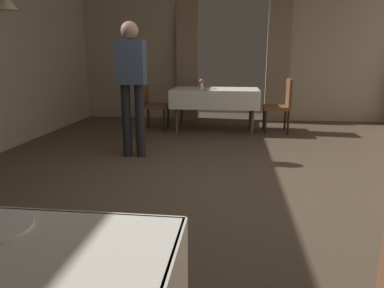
{
  "coord_description": "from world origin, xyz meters",
  "views": [
    {
      "loc": [
        0.07,
        -3.35,
        1.28
      ],
      "look_at": [
        -0.41,
        0.63,
        0.3
      ],
      "focal_mm": 32.95,
      "sensor_mm": 36.0,
      "label": 1
    }
  ],
  "objects_px": {
    "chair_mid_right": "(281,103)",
    "person_waiter_by_doorway": "(132,79)",
    "chair_mid_left": "(151,101)",
    "plate_mid_b": "(210,88)",
    "dining_table_mid": "(215,95)",
    "flower_vase_mid": "(201,84)"
  },
  "relations": [
    {
      "from": "chair_mid_right",
      "to": "dining_table_mid",
      "type": "bearing_deg",
      "value": 178.17
    },
    {
      "from": "flower_vase_mid",
      "to": "chair_mid_left",
      "type": "bearing_deg",
      "value": 166.82
    },
    {
      "from": "dining_table_mid",
      "to": "chair_mid_left",
      "type": "height_order",
      "value": "chair_mid_left"
    },
    {
      "from": "dining_table_mid",
      "to": "flower_vase_mid",
      "type": "relative_size",
      "value": 8.3
    },
    {
      "from": "dining_table_mid",
      "to": "plate_mid_b",
      "type": "height_order",
      "value": "plate_mid_b"
    },
    {
      "from": "person_waiter_by_doorway",
      "to": "chair_mid_left",
      "type": "bearing_deg",
      "value": 95.75
    },
    {
      "from": "dining_table_mid",
      "to": "chair_mid_left",
      "type": "bearing_deg",
      "value": -177.41
    },
    {
      "from": "dining_table_mid",
      "to": "plate_mid_b",
      "type": "distance_m",
      "value": 0.14
    },
    {
      "from": "chair_mid_right",
      "to": "plate_mid_b",
      "type": "xyz_separation_m",
      "value": [
        -1.24,
        0.05,
        0.24
      ]
    },
    {
      "from": "dining_table_mid",
      "to": "plate_mid_b",
      "type": "xyz_separation_m",
      "value": [
        -0.09,
        0.01,
        0.11
      ]
    },
    {
      "from": "dining_table_mid",
      "to": "flower_vase_mid",
      "type": "xyz_separation_m",
      "value": [
        -0.22,
        -0.27,
        0.2
      ]
    },
    {
      "from": "plate_mid_b",
      "to": "person_waiter_by_doorway",
      "type": "distance_m",
      "value": 2.06
    },
    {
      "from": "dining_table_mid",
      "to": "chair_mid_right",
      "type": "distance_m",
      "value": 1.16
    },
    {
      "from": "flower_vase_mid",
      "to": "person_waiter_by_doorway",
      "type": "relative_size",
      "value": 0.11
    },
    {
      "from": "dining_table_mid",
      "to": "chair_mid_right",
      "type": "height_order",
      "value": "chair_mid_right"
    },
    {
      "from": "chair_mid_left",
      "to": "person_waiter_by_doorway",
      "type": "height_order",
      "value": "person_waiter_by_doorway"
    },
    {
      "from": "chair_mid_left",
      "to": "plate_mid_b",
      "type": "xyz_separation_m",
      "value": [
        1.05,
        0.06,
        0.24
      ]
    },
    {
      "from": "plate_mid_b",
      "to": "dining_table_mid",
      "type": "bearing_deg",
      "value": -6.72
    },
    {
      "from": "flower_vase_mid",
      "to": "person_waiter_by_doorway",
      "type": "bearing_deg",
      "value": -115.51
    },
    {
      "from": "plate_mid_b",
      "to": "person_waiter_by_doorway",
      "type": "xyz_separation_m",
      "value": [
        -0.87,
        -1.85,
        0.27
      ]
    },
    {
      "from": "chair_mid_right",
      "to": "person_waiter_by_doorway",
      "type": "bearing_deg",
      "value": -139.69
    },
    {
      "from": "chair_mid_right",
      "to": "person_waiter_by_doorway",
      "type": "height_order",
      "value": "person_waiter_by_doorway"
    }
  ]
}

